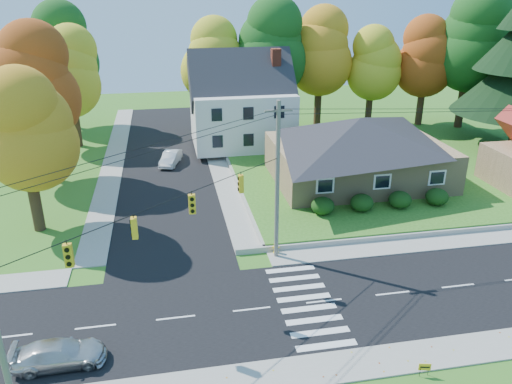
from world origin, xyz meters
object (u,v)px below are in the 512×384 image
fire_hydrant (276,248)px  silver_sedan (59,354)px  white_car (171,158)px  ranch_house (359,148)px

fire_hydrant → silver_sedan: bearing=-145.6°
white_car → fire_hydrant: size_ratio=4.63×
fire_hydrant → ranch_house: bearing=47.8°
ranch_house → white_car: 17.73m
white_car → ranch_house: bearing=-11.0°
ranch_house → fire_hydrant: size_ratio=17.55×
ranch_house → fire_hydrant: (-9.42, -10.40, -2.87)m
silver_sedan → white_car: size_ratio=1.06×
white_car → fire_hydrant: (6.10, -18.56, -0.26)m
white_car → fire_hydrant: 19.54m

